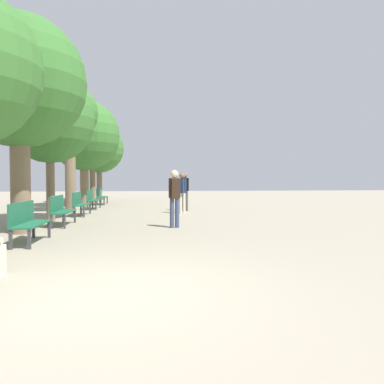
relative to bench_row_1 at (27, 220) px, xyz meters
The scene contains 15 objects.
ground_plane 4.47m from the bench_row_1, 62.25° to the right, with size 80.00×80.00×0.00m, color gray.
bench_row_1 is the anchor object (origin of this frame).
bench_row_2 3.20m from the bench_row_1, 90.00° to the left, with size 0.45×1.61×0.92m.
bench_row_3 6.40m from the bench_row_1, 90.00° to the left, with size 0.45×1.61×0.92m.
bench_row_4 9.60m from the bench_row_1, 90.00° to the left, with size 0.45×1.61×0.92m.
bench_row_5 12.80m from the bench_row_1, 90.00° to the left, with size 0.45×1.61×0.92m.
tree_row_1 3.83m from the bench_row_1, 111.98° to the left, with size 3.46×3.46×5.72m.
tree_row_2 5.51m from the bench_row_1, 97.98° to the left, with size 3.02×3.02×5.01m.
tree_row_3 8.70m from the bench_row_1, 94.68° to the left, with size 2.39×2.39×5.48m.
tree_row_4 11.84m from the bench_row_1, 93.24° to the left, with size 3.68×3.68×5.56m.
tree_row_5 14.60m from the bench_row_1, 92.59° to the left, with size 3.16×3.16×5.29m.
tree_row_6 17.60m from the bench_row_1, 92.13° to the left, with size 3.32×3.32×5.18m.
pedestrian_near 4.17m from the bench_row_1, 33.48° to the left, with size 0.34×0.26×1.70m.
pedestrian_mid 7.93m from the bench_row_1, 58.92° to the left, with size 0.34×0.30×1.69m.
pedestrian_far 9.16m from the bench_row_1, 61.79° to the left, with size 0.35×0.27×1.72m.
Camera 1 is at (0.65, -4.75, 1.44)m, focal length 35.00 mm.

